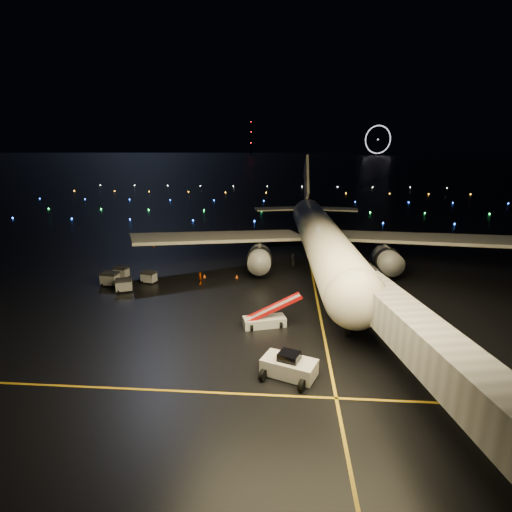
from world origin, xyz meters
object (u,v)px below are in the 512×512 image
at_px(baggage_cart_0, 124,285).
at_px(baggage_cart_1, 149,277).
at_px(crew_c, 200,278).
at_px(baggage_cart_2, 110,279).
at_px(belt_loader, 264,312).
at_px(baggage_cart_3, 121,272).
at_px(airliner, 319,213).
at_px(pushback_tug, 289,364).

distance_m(baggage_cart_0, baggage_cart_1, 4.19).
height_order(crew_c, baggage_cart_2, baggage_cart_2).
xyz_separation_m(belt_loader, baggage_cart_3, (-21.61, 14.56, -0.77)).
distance_m(airliner, crew_c, 21.50).
bearing_deg(baggage_cart_1, airliner, 38.87).
relative_size(baggage_cart_1, baggage_cart_3, 0.98).
height_order(pushback_tug, belt_loader, belt_loader).
bearing_deg(pushback_tug, crew_c, 140.73).
height_order(airliner, baggage_cart_1, airliner).
relative_size(airliner, crew_c, 34.20).
height_order(crew_c, baggage_cart_0, baggage_cart_0).
xyz_separation_m(pushback_tug, baggage_cart_1, (-19.47, 22.03, -0.26)).
bearing_deg(baggage_cart_2, belt_loader, -20.75).
distance_m(pushback_tug, baggage_cart_2, 31.87).
distance_m(pushback_tug, belt_loader, 9.69).
bearing_deg(pushback_tug, baggage_cart_3, 157.12).
xyz_separation_m(airliner, crew_c, (-16.92, -10.98, -7.45)).
xyz_separation_m(baggage_cart_0, baggage_cart_3, (-2.59, 5.48, -0.05)).
bearing_deg(baggage_cart_1, pushback_tug, -33.95).
height_order(belt_loader, baggage_cart_2, belt_loader).
bearing_deg(baggage_cart_2, baggage_cart_0, -30.48).
bearing_deg(belt_loader, pushback_tug, -91.20).
relative_size(crew_c, baggage_cart_0, 0.85).
distance_m(baggage_cart_2, baggage_cart_3, 3.38).
height_order(belt_loader, baggage_cart_1, belt_loader).
distance_m(pushback_tug, baggage_cart_0, 28.37).
relative_size(baggage_cart_0, baggage_cart_2, 0.92).
relative_size(airliner, baggage_cart_3, 30.81).
relative_size(belt_loader, crew_c, 3.81).
bearing_deg(crew_c, belt_loader, 14.88).
xyz_separation_m(crew_c, baggage_cart_1, (-7.31, 0.05, -0.06)).
relative_size(crew_c, baggage_cart_3, 0.90).
bearing_deg(belt_loader, crew_c, 110.58).
xyz_separation_m(baggage_cart_1, baggage_cart_3, (-4.71, 1.86, 0.01)).
bearing_deg(pushback_tug, belt_loader, 127.17).
height_order(baggage_cart_1, baggage_cart_3, baggage_cart_3).
distance_m(airliner, baggage_cart_3, 31.24).
bearing_deg(baggage_cart_1, baggage_cart_3, 173.03).
distance_m(airliner, baggage_cart_2, 32.54).
height_order(airliner, crew_c, airliner).
bearing_deg(airliner, crew_c, -149.54).
bearing_deg(baggage_cart_3, crew_c, 3.45).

